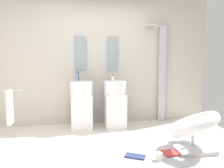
% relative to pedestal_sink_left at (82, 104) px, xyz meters
% --- Properties ---
extents(ground_plane, '(4.80, 3.60, 0.04)m').
position_rel_pedestal_sink_left_xyz_m(ground_plane, '(0.33, -1.26, -0.50)').
color(ground_plane, silver).
extents(rear_partition, '(4.80, 0.10, 2.60)m').
position_rel_pedestal_sink_left_xyz_m(rear_partition, '(0.33, 0.39, 0.82)').
color(rear_partition, beige).
rests_on(rear_partition, ground_plane).
extents(pedestal_sink_left, '(0.44, 0.44, 1.03)m').
position_rel_pedestal_sink_left_xyz_m(pedestal_sink_left, '(0.00, 0.00, 0.00)').
color(pedestal_sink_left, white).
rests_on(pedestal_sink_left, ground_plane).
extents(pedestal_sink_right, '(0.44, 0.44, 1.03)m').
position_rel_pedestal_sink_left_xyz_m(pedestal_sink_right, '(0.66, 0.00, 0.00)').
color(pedestal_sink_right, white).
rests_on(pedestal_sink_right, ground_plane).
extents(vanity_mirror_left, '(0.22, 0.03, 0.66)m').
position_rel_pedestal_sink_left_xyz_m(vanity_mirror_left, '(0.00, 0.32, 0.98)').
color(vanity_mirror_left, '#8C9EA8').
extents(vanity_mirror_right, '(0.22, 0.03, 0.66)m').
position_rel_pedestal_sink_left_xyz_m(vanity_mirror_right, '(0.66, 0.32, 0.98)').
color(vanity_mirror_right, '#8C9EA8').
extents(shower_column, '(0.49, 0.24, 2.05)m').
position_rel_pedestal_sink_left_xyz_m(shower_column, '(1.71, 0.27, 0.60)').
color(shower_column, '#B7BABF').
rests_on(shower_column, ground_plane).
extents(lounge_chair, '(1.10, 1.10, 0.65)m').
position_rel_pedestal_sink_left_xyz_m(lounge_chair, '(1.60, -1.31, -0.13)').
color(lounge_chair, '#B7BABF').
rests_on(lounge_chair, ground_plane).
extents(towel_rack, '(0.37, 0.22, 0.95)m').
position_rel_pedestal_sink_left_xyz_m(towel_rack, '(-1.10, -0.87, 0.15)').
color(towel_rack, '#B7BABF').
rests_on(towel_rack, ground_plane).
extents(area_rug, '(1.08, 0.69, 0.01)m').
position_rel_pedestal_sink_left_xyz_m(area_rug, '(0.95, -1.44, -0.48)').
color(area_rug, '#B2B2B7').
rests_on(area_rug, ground_plane).
extents(magazine_red, '(0.24, 0.23, 0.03)m').
position_rel_pedestal_sink_left_xyz_m(magazine_red, '(1.21, -1.41, -0.46)').
color(magazine_red, '#B73838').
rests_on(magazine_red, area_rug).
extents(magazine_navy, '(0.31, 0.26, 0.02)m').
position_rel_pedestal_sink_left_xyz_m(magazine_navy, '(0.69, -1.42, -0.46)').
color(magazine_navy, navy).
rests_on(magazine_navy, area_rug).
extents(coffee_mug, '(0.09, 0.09, 0.11)m').
position_rel_pedestal_sink_left_xyz_m(coffee_mug, '(0.98, -1.57, -0.42)').
color(coffee_mug, white).
rests_on(coffee_mug, area_rug).
extents(soap_bottle_grey, '(0.05, 0.05, 0.18)m').
position_rel_pedestal_sink_left_xyz_m(soap_bottle_grey, '(-0.08, 0.11, 0.53)').
color(soap_bottle_grey, '#99999E').
rests_on(soap_bottle_grey, pedestal_sink_left).
extents(soap_bottle_white, '(0.05, 0.05, 0.12)m').
position_rel_pedestal_sink_left_xyz_m(soap_bottle_white, '(0.60, -0.10, 0.50)').
color(soap_bottle_white, white).
rests_on(soap_bottle_white, pedestal_sink_right).
extents(soap_bottle_blue, '(0.04, 0.04, 0.17)m').
position_rel_pedestal_sink_left_xyz_m(soap_bottle_blue, '(-0.05, 0.15, 0.52)').
color(soap_bottle_blue, '#4C72B7').
rests_on(soap_bottle_blue, pedestal_sink_left).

